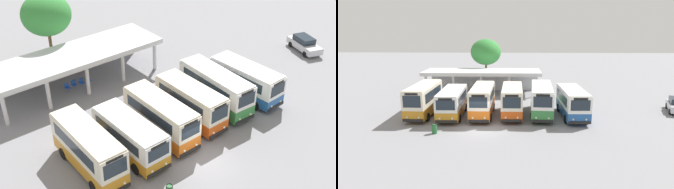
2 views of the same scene
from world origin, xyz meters
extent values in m
plane|color=gray|center=(0.00, 0.00, 0.00)|extent=(180.00, 180.00, 0.00)
cylinder|color=black|center=(-5.90, 2.53, 0.45)|extent=(0.24, 0.90, 0.90)
cylinder|color=black|center=(-7.97, 2.57, 0.45)|extent=(0.24, 0.90, 0.90)
cylinder|color=black|center=(-5.82, 7.01, 0.45)|extent=(0.24, 0.90, 0.90)
cylinder|color=black|center=(-7.89, 7.05, 0.45)|extent=(0.24, 0.90, 0.90)
cube|color=orange|center=(-6.90, 4.79, 0.92)|extent=(2.31, 7.26, 1.08)
cube|color=beige|center=(-6.90, 4.79, 2.38)|extent=(2.31, 7.26, 1.85)
cube|color=beige|center=(-6.90, 4.79, 3.36)|extent=(2.24, 7.04, 0.12)
cube|color=#1E2833|center=(-6.97, 1.19, 2.43)|extent=(1.78, 0.09, 1.20)
cube|color=black|center=(-6.97, 1.19, 3.18)|extent=(1.30, 0.08, 0.24)
cube|color=#1E2833|center=(-5.82, 4.87, 2.43)|extent=(0.15, 5.78, 1.02)
cube|color=#1E2833|center=(-7.97, 4.91, 2.43)|extent=(0.15, 5.78, 1.02)
sphere|color=#EAEACC|center=(-6.37, 1.15, 0.83)|extent=(0.20, 0.20, 0.20)
cylinder|color=black|center=(-2.55, 2.22, 0.45)|extent=(0.23, 0.90, 0.90)
cylinder|color=black|center=(-4.71, 2.19, 0.45)|extent=(0.23, 0.90, 0.90)
cylinder|color=black|center=(-2.61, 6.44, 0.45)|extent=(0.23, 0.90, 0.90)
cylinder|color=black|center=(-4.77, 6.41, 0.45)|extent=(0.23, 0.90, 0.90)
cube|color=orange|center=(-3.66, 4.31, 0.87)|extent=(2.36, 6.84, 0.97)
cube|color=silver|center=(-3.66, 4.31, 2.12)|extent=(2.36, 6.84, 1.53)
cube|color=silver|center=(-3.66, 4.31, 2.94)|extent=(2.29, 6.63, 0.12)
cube|color=black|center=(-3.61, 0.88, 0.52)|extent=(2.15, 0.13, 0.28)
cube|color=#1E2833|center=(-3.61, 0.93, 2.17)|extent=(1.86, 0.08, 1.00)
cube|color=black|center=(-3.61, 0.93, 2.76)|extent=(1.36, 0.07, 0.24)
cube|color=#1E2833|center=(-2.54, 4.43, 2.17)|extent=(0.12, 5.44, 0.84)
cube|color=#1E2833|center=(-4.78, 4.40, 2.17)|extent=(0.12, 5.44, 0.84)
sphere|color=#EAEACC|center=(-2.99, 0.90, 0.83)|extent=(0.20, 0.20, 0.20)
sphere|color=#EAEACC|center=(-4.23, 0.88, 0.83)|extent=(0.20, 0.20, 0.20)
cylinder|color=black|center=(0.59, 2.50, 0.45)|extent=(0.23, 0.90, 0.90)
cylinder|color=black|center=(-1.47, 2.51, 0.45)|extent=(0.23, 0.90, 0.90)
cylinder|color=black|center=(0.63, 6.91, 0.45)|extent=(0.23, 0.90, 0.90)
cylinder|color=black|center=(-1.44, 6.93, 0.45)|extent=(0.23, 0.90, 0.90)
cube|color=orange|center=(-0.42, 4.71, 0.95)|extent=(2.21, 7.14, 1.14)
cube|color=beige|center=(-0.42, 4.71, 2.35)|extent=(2.21, 7.14, 1.66)
cube|color=beige|center=(-0.42, 4.71, 3.23)|extent=(2.15, 6.92, 0.12)
cube|color=black|center=(-0.45, 1.12, 0.52)|extent=(2.05, 0.11, 0.28)
cube|color=#1E2833|center=(-0.45, 1.17, 2.40)|extent=(1.77, 0.06, 1.08)
cube|color=black|center=(-0.45, 1.17, 3.05)|extent=(1.30, 0.06, 0.24)
cube|color=#1E2833|center=(0.65, 4.81, 2.40)|extent=(0.08, 5.70, 0.91)
cube|color=#1E2833|center=(-1.49, 4.82, 2.40)|extent=(0.08, 5.70, 0.91)
sphere|color=#EAEACC|center=(0.15, 1.13, 0.83)|extent=(0.20, 0.20, 0.20)
sphere|color=#EAEACC|center=(-1.04, 1.14, 0.83)|extent=(0.20, 0.20, 0.20)
cylinder|color=black|center=(3.84, 2.66, 0.45)|extent=(0.22, 0.90, 0.90)
cylinder|color=black|center=(1.77, 2.67, 0.45)|extent=(0.22, 0.90, 0.90)
cylinder|color=black|center=(3.86, 6.86, 0.45)|extent=(0.22, 0.90, 0.90)
cylinder|color=black|center=(1.79, 6.87, 0.45)|extent=(0.22, 0.90, 0.90)
cube|color=#D14C14|center=(2.82, 4.76, 0.91)|extent=(2.20, 6.77, 1.05)
cube|color=beige|center=(2.82, 4.76, 2.29)|extent=(2.20, 6.77, 1.72)
cube|color=beige|center=(2.82, 4.76, 3.21)|extent=(2.13, 6.57, 0.12)
cube|color=black|center=(2.80, 1.35, 0.52)|extent=(2.06, 0.11, 0.28)
cube|color=#1E2833|center=(2.80, 1.40, 2.34)|extent=(1.78, 0.06, 1.12)
cube|color=black|center=(2.80, 1.40, 3.03)|extent=(1.30, 0.06, 0.24)
cube|color=#1E2833|center=(3.89, 4.86, 2.34)|extent=(0.07, 5.41, 0.95)
cube|color=#1E2833|center=(1.74, 4.87, 2.34)|extent=(0.07, 5.41, 0.95)
sphere|color=#EAEACC|center=(3.39, 1.36, 0.83)|extent=(0.20, 0.20, 0.20)
sphere|color=#EAEACC|center=(2.20, 1.37, 0.83)|extent=(0.20, 0.20, 0.20)
cylinder|color=black|center=(6.96, 2.68, 0.45)|extent=(0.28, 0.91, 0.90)
cylinder|color=black|center=(4.84, 2.82, 0.45)|extent=(0.28, 0.91, 0.90)
cylinder|color=black|center=(7.27, 7.36, 0.45)|extent=(0.28, 0.91, 0.90)
cylinder|color=black|center=(5.14, 7.49, 0.45)|extent=(0.28, 0.91, 0.90)
cube|color=#337F3D|center=(6.05, 5.09, 0.97)|extent=(2.71, 7.68, 1.18)
cube|color=white|center=(6.05, 5.09, 2.39)|extent=(2.71, 7.68, 1.66)
cube|color=white|center=(6.05, 5.09, 3.28)|extent=(2.63, 7.45, 0.12)
cube|color=black|center=(5.81, 1.29, 0.52)|extent=(2.12, 0.24, 0.28)
cube|color=#1E2833|center=(5.81, 1.34, 2.44)|extent=(1.83, 0.17, 1.08)
cube|color=black|center=(5.81, 1.34, 3.10)|extent=(1.34, 0.14, 0.24)
cube|color=#1E2833|center=(7.16, 5.12, 2.44)|extent=(0.43, 6.03, 0.91)
cube|color=#1E2833|center=(4.96, 5.26, 2.44)|extent=(0.43, 6.03, 0.91)
sphere|color=#EAEACC|center=(6.42, 1.26, 0.83)|extent=(0.20, 0.20, 0.20)
sphere|color=#EAEACC|center=(5.19, 1.34, 0.83)|extent=(0.20, 0.20, 0.20)
cylinder|color=black|center=(10.43, 2.32, 0.45)|extent=(0.24, 0.91, 0.90)
cylinder|color=black|center=(8.25, 2.27, 0.45)|extent=(0.24, 0.91, 0.90)
cylinder|color=black|center=(10.33, 6.66, 0.45)|extent=(0.24, 0.91, 0.90)
cylinder|color=black|center=(8.15, 6.61, 0.45)|extent=(0.24, 0.91, 0.90)
cube|color=#23569E|center=(9.29, 4.46, 0.88)|extent=(2.45, 7.06, 0.99)
cube|color=white|center=(9.29, 4.46, 2.18)|extent=(2.45, 7.06, 1.62)
cube|color=white|center=(9.29, 4.46, 3.05)|extent=(2.38, 6.85, 0.12)
cube|color=black|center=(9.37, 0.93, 0.52)|extent=(2.17, 0.15, 0.28)
cube|color=#1E2833|center=(9.37, 0.98, 2.23)|extent=(1.87, 0.09, 1.05)
cube|color=black|center=(9.37, 0.98, 2.87)|extent=(1.37, 0.08, 0.24)
cube|color=#1E2833|center=(10.42, 4.59, 2.23)|extent=(0.17, 5.60, 0.89)
cube|color=#1E2833|center=(8.16, 4.54, 2.23)|extent=(0.17, 5.60, 0.89)
sphere|color=#EAEACC|center=(10.00, 0.96, 0.83)|extent=(0.20, 0.20, 0.20)
sphere|color=#EAEACC|center=(8.75, 0.93, 0.83)|extent=(0.20, 0.20, 0.20)
cylinder|color=black|center=(22.06, 5.14, 0.32)|extent=(0.39, 0.66, 0.64)
cylinder|color=black|center=(20.49, 5.71, 0.32)|extent=(0.39, 0.66, 0.64)
cylinder|color=black|center=(22.97, 7.70, 0.32)|extent=(0.39, 0.66, 0.64)
cylinder|color=black|center=(21.41, 8.26, 0.32)|extent=(0.39, 0.66, 0.64)
cube|color=silver|center=(21.73, 6.70, 0.67)|extent=(3.14, 4.71, 0.70)
cube|color=#1E2833|center=(21.81, 6.91, 1.32)|extent=(2.18, 2.65, 0.60)
cylinder|color=silver|center=(-9.44, 13.94, 1.60)|extent=(0.36, 0.36, 3.20)
cylinder|color=silver|center=(-5.53, 13.94, 1.60)|extent=(0.36, 0.36, 3.20)
cylinder|color=silver|center=(-1.62, 13.94, 1.60)|extent=(0.36, 0.36, 3.20)
cylinder|color=silver|center=(2.29, 13.94, 1.60)|extent=(0.36, 0.36, 3.20)
cylinder|color=silver|center=(6.20, 13.94, 1.60)|extent=(0.36, 0.36, 3.20)
cube|color=silver|center=(-1.62, 18.37, 1.60)|extent=(16.43, 0.20, 3.20)
cube|color=silver|center=(-1.62, 16.06, 3.30)|extent=(16.93, 5.33, 0.20)
cube|color=silver|center=(-1.62, 13.44, 3.06)|extent=(16.93, 0.10, 0.28)
cylinder|color=slate|center=(-2.80, 15.30, 0.22)|extent=(0.03, 0.03, 0.44)
cylinder|color=slate|center=(-3.15, 15.29, 0.22)|extent=(0.03, 0.03, 0.44)
cylinder|color=slate|center=(-2.82, 15.65, 0.22)|extent=(0.03, 0.03, 0.44)
cylinder|color=slate|center=(-3.17, 15.64, 0.22)|extent=(0.03, 0.03, 0.44)
cube|color=#1E4CB2|center=(-2.98, 15.47, 0.46)|extent=(0.46, 0.46, 0.04)
cube|color=#1E4CB2|center=(-2.99, 15.67, 0.66)|extent=(0.44, 0.06, 0.40)
cylinder|color=slate|center=(-2.05, 15.40, 0.22)|extent=(0.03, 0.03, 0.44)
cylinder|color=slate|center=(-2.40, 15.38, 0.22)|extent=(0.03, 0.03, 0.44)
cylinder|color=slate|center=(-2.07, 15.75, 0.22)|extent=(0.03, 0.03, 0.44)
cylinder|color=slate|center=(-2.42, 15.73, 0.22)|extent=(0.03, 0.03, 0.44)
cube|color=#1E4CB2|center=(-2.24, 15.57, 0.46)|extent=(0.46, 0.46, 0.04)
cube|color=#1E4CB2|center=(-2.24, 15.77, 0.66)|extent=(0.44, 0.06, 0.40)
cylinder|color=slate|center=(-1.30, 15.27, 0.22)|extent=(0.03, 0.03, 0.44)
cylinder|color=slate|center=(-1.65, 15.26, 0.22)|extent=(0.03, 0.03, 0.44)
cylinder|color=slate|center=(-1.32, 15.62, 0.22)|extent=(0.03, 0.03, 0.44)
cylinder|color=slate|center=(-1.67, 15.61, 0.22)|extent=(0.03, 0.03, 0.44)
cube|color=#1E4CB2|center=(-1.49, 15.44, 0.46)|extent=(0.46, 0.46, 0.04)
cube|color=#1E4CB2|center=(-1.50, 15.64, 0.66)|extent=(0.44, 0.06, 0.40)
cylinder|color=slate|center=(-0.55, 15.34, 0.22)|extent=(0.03, 0.03, 0.44)
cylinder|color=slate|center=(-0.91, 15.32, 0.22)|extent=(0.03, 0.03, 0.44)
cylinder|color=slate|center=(-0.57, 15.69, 0.22)|extent=(0.03, 0.03, 0.44)
cylinder|color=slate|center=(-0.92, 15.67, 0.22)|extent=(0.03, 0.03, 0.44)
cube|color=#1E4CB2|center=(-0.74, 15.51, 0.46)|extent=(0.46, 0.46, 0.04)
cube|color=#1E4CB2|center=(-0.75, 15.71, 0.66)|extent=(0.44, 0.06, 0.40)
cylinder|color=brown|center=(-1.58, 21.16, 1.92)|extent=(0.32, 0.32, 3.84)
ellipsoid|color=#338438|center=(-1.58, 21.16, 5.69)|extent=(4.92, 4.92, 4.18)
torus|color=black|center=(-4.25, -0.99, 0.87)|extent=(0.49, 0.49, 0.06)
camera|label=1|loc=(-17.66, -17.09, 20.81)|focal=45.65mm
camera|label=2|loc=(2.99, -25.72, 9.38)|focal=30.79mm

